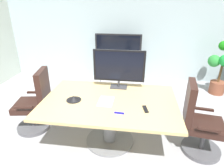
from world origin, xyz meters
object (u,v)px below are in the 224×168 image
(tv_monitor, at_px, (119,67))
(potted_plant, at_px, (222,68))
(office_chair_left, at_px, (36,105))
(remote_control, at_px, (145,109))
(conference_table, at_px, (110,110))
(office_chair_right, at_px, (199,125))
(wall_display_unit, at_px, (118,66))
(conference_phone, at_px, (74,98))

(tv_monitor, xyz_separation_m, potted_plant, (2.24, 1.57, -0.45))
(office_chair_left, xyz_separation_m, remote_control, (1.82, -0.36, 0.30))
(conference_table, height_order, tv_monitor, tv_monitor)
(conference_table, relative_size, remote_control, 11.54)
(office_chair_right, height_order, wall_display_unit, wall_display_unit)
(conference_table, relative_size, conference_phone, 8.92)
(office_chair_left, height_order, conference_phone, office_chair_left)
(conference_table, height_order, potted_plant, potted_plant)
(wall_display_unit, distance_m, remote_control, 2.77)
(potted_plant, bearing_deg, conference_phone, -143.25)
(tv_monitor, bearing_deg, conference_table, -99.83)
(potted_plant, bearing_deg, conference_table, -138.59)
(tv_monitor, height_order, wall_display_unit, tv_monitor)
(remote_control, bearing_deg, conference_table, 147.00)
(conference_table, bearing_deg, conference_phone, -171.61)
(wall_display_unit, bearing_deg, remote_control, -75.95)
(wall_display_unit, bearing_deg, office_chair_left, -116.53)
(conference_table, xyz_separation_m, office_chair_right, (1.30, -0.02, -0.12))
(office_chair_left, relative_size, office_chair_right, 1.00)
(office_chair_left, height_order, remote_control, office_chair_left)
(office_chair_left, xyz_separation_m, office_chair_right, (2.60, -0.18, 0.00))
(remote_control, bearing_deg, office_chair_right, 0.66)
(wall_display_unit, bearing_deg, potted_plant, -9.67)
(office_chair_right, height_order, remote_control, office_chair_right)
(conference_table, relative_size, office_chair_right, 1.80)
(office_chair_left, relative_size, tv_monitor, 1.30)
(office_chair_right, bearing_deg, conference_table, 97.87)
(office_chair_left, distance_m, remote_control, 1.88)
(wall_display_unit, bearing_deg, conference_table, -86.54)
(conference_table, xyz_separation_m, conference_phone, (-0.52, -0.08, 0.21))
(conference_table, distance_m, tv_monitor, 0.72)
(conference_table, distance_m, conference_phone, 0.57)
(office_chair_left, relative_size, potted_plant, 0.88)
(conference_phone, bearing_deg, remote_control, -6.63)
(office_chair_right, distance_m, tv_monitor, 1.47)
(remote_control, bearing_deg, conference_phone, 161.30)
(office_chair_right, bearing_deg, remote_control, 111.54)
(office_chair_left, bearing_deg, conference_table, 73.26)
(office_chair_left, xyz_separation_m, wall_display_unit, (1.15, 2.31, -0.01))
(tv_monitor, distance_m, conference_phone, 0.89)
(office_chair_left, xyz_separation_m, tv_monitor, (1.38, 0.32, 0.65))
(tv_monitor, bearing_deg, conference_phone, -137.49)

